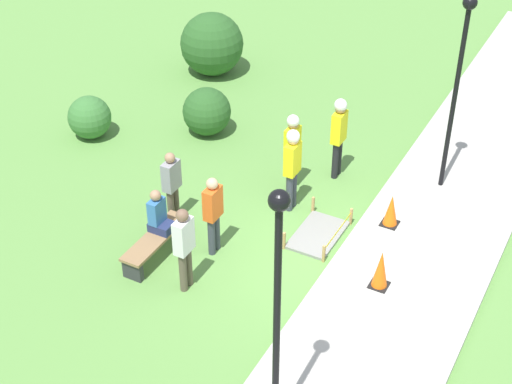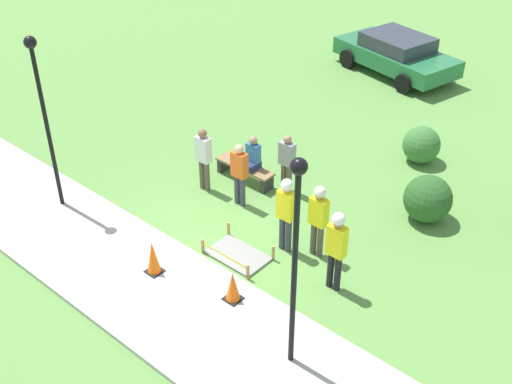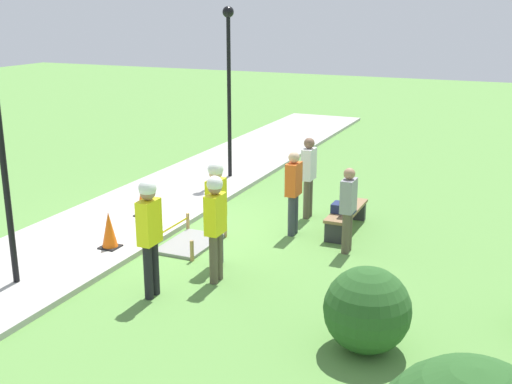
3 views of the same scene
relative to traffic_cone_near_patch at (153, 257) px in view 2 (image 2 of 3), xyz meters
The scene contains 18 objects.
ground_plane 1.17m from the traffic_cone_near_patch, 79.37° to the left, with size 60.00×60.00×0.00m, color #5B8E42.
sidewalk 0.59m from the traffic_cone_near_patch, 60.62° to the right, with size 28.00×2.80×0.10m.
wet_concrete_patch 1.92m from the traffic_cone_near_patch, 60.52° to the left, with size 1.38×0.89×0.38m.
traffic_cone_near_patch is the anchor object (origin of this frame).
traffic_cone_far_patch 1.90m from the traffic_cone_near_patch, 14.42° to the left, with size 0.34×0.34×0.69m.
park_bench 4.24m from the traffic_cone_near_patch, 104.75° to the left, with size 1.72×0.44×0.45m.
person_seated_on_bench 4.25m from the traffic_cone_near_patch, 101.64° to the left, with size 0.36×0.44×0.89m.
worker_supervisor 3.02m from the traffic_cone_near_patch, 58.61° to the left, with size 0.40×0.27×1.86m.
worker_assistant 3.62m from the traffic_cone_near_patch, 52.46° to the left, with size 0.40×0.26×1.79m.
worker_trainee 3.84m from the traffic_cone_near_patch, 35.15° to the left, with size 0.40×0.27×1.89m.
bystander_in_orange_shirt 3.26m from the traffic_cone_near_patch, 97.79° to the left, with size 0.40×0.22×1.67m.
bystander_in_gray_shirt 3.52m from the traffic_cone_near_patch, 116.77° to the left, with size 0.40×0.23×1.73m.
bystander_in_white_shirt 4.45m from the traffic_cone_near_patch, 89.49° to the left, with size 0.40×0.22×1.59m.
lamppost_near 4.37m from the traffic_cone_near_patch, ahead, with size 0.28×0.28×4.21m.
lamppost_far 4.38m from the traffic_cone_near_patch, behind, with size 0.28×0.28×4.26m.
parked_car_green 13.02m from the traffic_cone_near_patch, 98.02° to the left, with size 4.72×2.91×1.39m.
shrub_rounded_near 8.20m from the traffic_cone_near_patch, 76.60° to the left, with size 1.02×1.02×1.02m.
shrub_rounded_mid 6.55m from the traffic_cone_near_patch, 59.30° to the left, with size 1.15×1.15×1.15m.
Camera 2 is at (8.28, -7.53, 9.03)m, focal length 45.00 mm.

